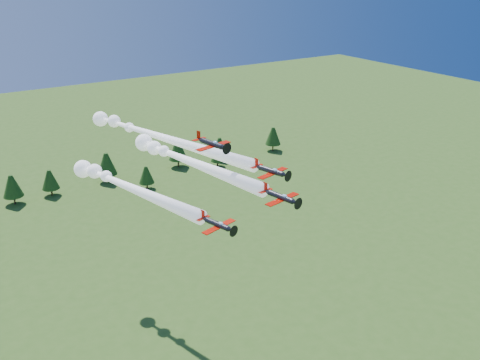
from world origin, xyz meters
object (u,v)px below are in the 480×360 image
plane_left (124,185)px  plane_right (156,135)px  plane_slot (212,144)px  plane_lead (185,159)px

plane_left → plane_right: 19.41m
plane_right → plane_slot: size_ratio=7.11×
plane_left → plane_slot: bearing=-66.1°
plane_lead → plane_slot: bearing=-102.7°
plane_slot → plane_right: bearing=75.0°
plane_right → plane_slot: plane_slot is taller
plane_right → plane_slot: bearing=-108.8°
plane_lead → plane_right: 16.45m
plane_slot → plane_left: bearing=117.7°
plane_lead → plane_slot: 13.10m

